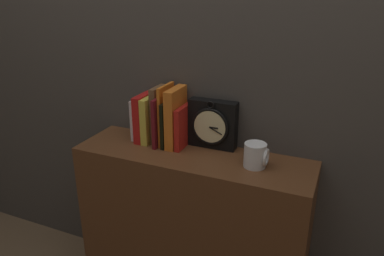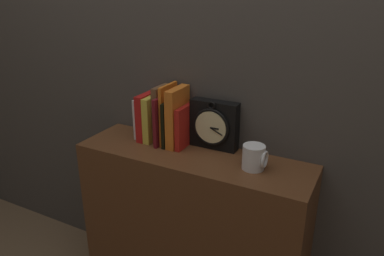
# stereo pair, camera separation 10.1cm
# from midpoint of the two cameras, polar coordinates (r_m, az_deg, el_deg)

# --- Properties ---
(wall_back) EXTENTS (6.00, 0.05, 2.60)m
(wall_back) POSITION_cam_midpoint_polar(r_m,az_deg,el_deg) (1.54, 5.07, 17.08)
(wall_back) COLOR #47423D
(wall_back) RESTS_ON ground_plane
(bookshelf) EXTENTS (0.99, 0.29, 0.76)m
(bookshelf) POSITION_cam_midpoint_polar(r_m,az_deg,el_deg) (1.73, 1.75, -15.50)
(bookshelf) COLOR brown
(bookshelf) RESTS_ON ground_plane
(clock) EXTENTS (0.21, 0.07, 0.21)m
(clock) POSITION_cam_midpoint_polar(r_m,az_deg,el_deg) (1.56, 5.19, 0.44)
(clock) COLOR black
(clock) RESTS_ON bookshelf
(book_slot0_white) EXTENTS (0.03, 0.12, 0.18)m
(book_slot0_white) POSITION_cam_midpoint_polar(r_m,az_deg,el_deg) (1.69, -5.74, 1.67)
(book_slot0_white) COLOR white
(book_slot0_white) RESTS_ON bookshelf
(book_slot1_red) EXTENTS (0.03, 0.14, 0.21)m
(book_slot1_red) POSITION_cam_midpoint_polar(r_m,az_deg,el_deg) (1.66, -5.08, 1.79)
(book_slot1_red) COLOR red
(book_slot1_red) RESTS_ON bookshelf
(book_slot2_yellow) EXTENTS (0.03, 0.14, 0.20)m
(book_slot2_yellow) POSITION_cam_midpoint_polar(r_m,az_deg,el_deg) (1.64, -4.09, 1.52)
(book_slot2_yellow) COLOR gold
(book_slot2_yellow) RESTS_ON bookshelf
(book_slot3_brown) EXTENTS (0.03, 0.12, 0.24)m
(book_slot3_brown) POSITION_cam_midpoint_polar(r_m,az_deg,el_deg) (1.63, -2.90, 2.20)
(book_slot3_brown) COLOR brown
(book_slot3_brown) RESTS_ON bookshelf
(book_slot4_maroon) EXTENTS (0.01, 0.16, 0.21)m
(book_slot4_maroon) POSITION_cam_midpoint_polar(r_m,az_deg,el_deg) (1.61, -2.49, 1.29)
(book_slot4_maroon) COLOR maroon
(book_slot4_maroon) RESTS_ON bookshelf
(book_slot5_orange) EXTENTS (0.01, 0.14, 0.26)m
(book_slot5_orange) POSITION_cam_midpoint_polar(r_m,az_deg,el_deg) (1.60, -1.79, 2.11)
(book_slot5_orange) COLOR orange
(book_slot5_orange) RESTS_ON bookshelf
(book_slot6_black) EXTENTS (0.02, 0.15, 0.20)m
(book_slot6_black) POSITION_cam_midpoint_polar(r_m,az_deg,el_deg) (1.60, -1.36, 0.89)
(book_slot6_black) COLOR black
(book_slot6_black) RESTS_ON bookshelf
(book_slot7_orange) EXTENTS (0.04, 0.15, 0.25)m
(book_slot7_orange) POSITION_cam_midpoint_polar(r_m,az_deg,el_deg) (1.57, -0.37, 1.65)
(book_slot7_orange) COLOR orange
(book_slot7_orange) RESTS_ON bookshelf
(book_slot8_red) EXTENTS (0.02, 0.14, 0.18)m
(book_slot8_red) POSITION_cam_midpoint_polar(r_m,az_deg,el_deg) (1.57, 0.79, 0.22)
(book_slot8_red) COLOR red
(book_slot8_red) RESTS_ON bookshelf
(mug) EXTENTS (0.09, 0.08, 0.09)m
(mug) POSITION_cam_midpoint_polar(r_m,az_deg,el_deg) (1.43, 11.52, -4.41)
(mug) COLOR white
(mug) RESTS_ON bookshelf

